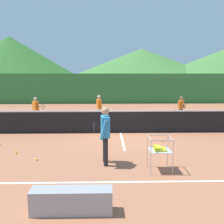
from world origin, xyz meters
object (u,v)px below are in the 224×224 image
tennis_ball_0 (0,144)px  tennis_ball_7 (16,153)px  tennis_ball_4 (37,159)px  courtside_bench (72,201)px  instructor (105,130)px  tennis_net (121,121)px  tennis_ball_5 (162,141)px  student_1 (99,106)px  tennis_ball_3 (16,151)px  ball_cart (159,149)px  student_0 (36,108)px  student_2 (181,106)px

tennis_ball_0 → tennis_ball_7: 1.38m
tennis_ball_4 → tennis_ball_0: bearing=137.0°
tennis_ball_7 → courtside_bench: bearing=-56.9°
tennis_ball_7 → instructor: bearing=-18.3°
tennis_net → instructor: (-0.65, -3.67, 0.48)m
tennis_net → tennis_ball_5: bearing=-43.2°
student_1 → tennis_ball_0: (-3.44, -4.42, -0.79)m
student_1 → tennis_ball_3: (-2.57, -5.27, -0.79)m
ball_cart → tennis_ball_0: size_ratio=13.22×
student_1 → ball_cart: student_1 is taller
tennis_ball_3 → tennis_ball_5: same height
tennis_net → tennis_ball_7: tennis_net is taller
tennis_net → student_0: bearing=151.9°
tennis_ball_3 → student_2: bearing=37.8°
ball_cart → courtside_bench: (-2.03, -1.98, -0.36)m
tennis_ball_3 → tennis_ball_7: (0.06, -0.16, 0.00)m
tennis_net → ball_cart: tennis_net is taller
tennis_ball_4 → tennis_ball_7: same height
ball_cart → student_1: bearing=104.3°
tennis_net → courtside_bench: tennis_net is taller
instructor → ball_cart: size_ratio=1.81×
tennis_ball_5 → courtside_bench: courtside_bench is taller
ball_cart → tennis_ball_5: bearing=75.4°
tennis_net → tennis_ball_5: tennis_net is taller
student_2 → tennis_ball_4: (-6.12, -6.21, -0.74)m
courtside_bench → student_1: bearing=88.2°
student_1 → ball_cart: (1.76, -6.89, -0.23)m
student_1 → tennis_ball_0: student_1 is taller
tennis_ball_4 → tennis_ball_7: size_ratio=1.00×
tennis_net → tennis_ball_5: 2.10m
ball_cart → tennis_ball_0: ball_cart is taller
tennis_ball_0 → tennis_ball_7: size_ratio=1.00×
tennis_net → tennis_ball_4: bearing=-128.6°
tennis_ball_0 → tennis_ball_4: (1.75, -1.64, 0.00)m
tennis_ball_4 → courtside_bench: courtside_bench is taller
tennis_net → tennis_ball_3: bearing=-144.2°
tennis_net → tennis_ball_0: 4.77m
student_0 → courtside_bench: student_0 is taller
instructor → tennis_ball_4: (-2.02, 0.31, -0.94)m
ball_cart → student_2: bearing=69.2°
tennis_ball_3 → tennis_ball_4: 1.18m
ball_cart → tennis_ball_3: size_ratio=13.22×
student_1 → courtside_bench: bearing=-91.8°
tennis_net → tennis_ball_4: size_ratio=170.86×
student_0 → student_2: student_0 is taller
student_0 → tennis_ball_3: 4.90m
tennis_ball_0 → courtside_bench: 5.46m
tennis_ball_3 → tennis_ball_4: same height
tennis_ball_0 → courtside_bench: size_ratio=0.05×
tennis_ball_0 → tennis_ball_3: 1.22m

